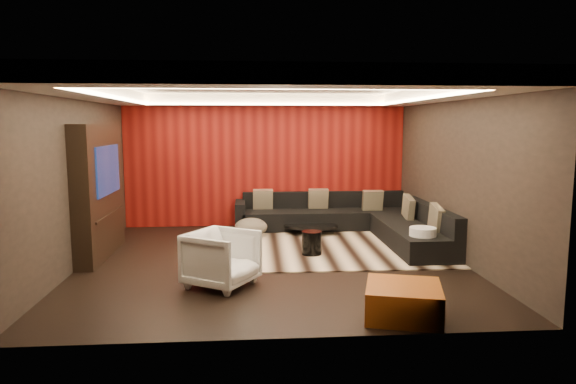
{
  "coord_description": "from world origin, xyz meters",
  "views": [
    {
      "loc": [
        -0.37,
        -8.05,
        2.2
      ],
      "look_at": [
        0.3,
        0.6,
        1.05
      ],
      "focal_mm": 32.0,
      "sensor_mm": 36.0,
      "label": 1
    }
  ],
  "objects": [
    {
      "name": "wall_left",
      "position": [
        -3.01,
        0.0,
        1.4
      ],
      "size": [
        0.02,
        6.0,
        2.8
      ],
      "primitive_type": "cube",
      "color": "black",
      "rests_on": "ground"
    },
    {
      "name": "soffit_left",
      "position": [
        -2.7,
        0.0,
        2.69
      ],
      "size": [
        0.6,
        4.8,
        0.22
      ],
      "primitive_type": "cube",
      "color": "silver",
      "rests_on": "ground"
    },
    {
      "name": "tv_surround",
      "position": [
        -2.85,
        0.6,
        1.1
      ],
      "size": [
        0.3,
        2.0,
        2.2
      ],
      "primitive_type": "cube",
      "color": "black",
      "rests_on": "ground"
    },
    {
      "name": "armchair",
      "position": [
        -0.75,
        -1.2,
        0.38
      ],
      "size": [
        1.15,
        1.14,
        0.77
      ],
      "primitive_type": "imported",
      "rotation": [
        0.0,
        0.0,
        1.01
      ],
      "color": "silver",
      "rests_on": "floor"
    },
    {
      "name": "tv_screen",
      "position": [
        -2.69,
        0.6,
        1.45
      ],
      "size": [
        0.04,
        1.3,
        0.8
      ],
      "primitive_type": "cube",
      "color": "black",
      "rests_on": "ground"
    },
    {
      "name": "white_side_table",
      "position": [
        2.44,
        -0.09,
        0.27
      ],
      "size": [
        0.44,
        0.44,
        0.54
      ],
      "primitive_type": "cylinder",
      "rotation": [
        0.0,
        0.0,
        0.02
      ],
      "color": "white",
      "rests_on": "floor"
    },
    {
      "name": "wall_right",
      "position": [
        3.01,
        0.0,
        1.4
      ],
      "size": [
        0.02,
        6.0,
        2.8
      ],
      "primitive_type": "cube",
      "color": "black",
      "rests_on": "ground"
    },
    {
      "name": "tv_shelf",
      "position": [
        -2.69,
        0.6,
        0.7
      ],
      "size": [
        0.04,
        1.6,
        0.04
      ],
      "primitive_type": "cube",
      "color": "black",
      "rests_on": "ground"
    },
    {
      "name": "cove_back",
      "position": [
        0.0,
        2.36,
        2.6
      ],
      "size": [
        4.8,
        0.08,
        0.04
      ],
      "primitive_type": "cube",
      "color": "#FFD899",
      "rests_on": "ground"
    },
    {
      "name": "rug",
      "position": [
        1.18,
        0.82,
        0.01
      ],
      "size": [
        4.04,
        3.05,
        0.02
      ],
      "primitive_type": "cube",
      "rotation": [
        0.0,
        0.0,
        -0.01
      ],
      "color": "beige",
      "rests_on": "floor"
    },
    {
      "name": "wall_back",
      "position": [
        0.0,
        3.01,
        1.4
      ],
      "size": [
        6.0,
        0.02,
        2.8
      ],
      "primitive_type": "cube",
      "color": "black",
      "rests_on": "ground"
    },
    {
      "name": "ceiling",
      "position": [
        0.0,
        0.0,
        2.81
      ],
      "size": [
        6.0,
        6.0,
        0.02
      ],
      "primitive_type": "cube",
      "color": "silver",
      "rests_on": "ground"
    },
    {
      "name": "soffit_right",
      "position": [
        2.7,
        0.0,
        2.69
      ],
      "size": [
        0.6,
        4.8,
        0.22
      ],
      "primitive_type": "cube",
      "color": "silver",
      "rests_on": "ground"
    },
    {
      "name": "soffit_front",
      "position": [
        0.0,
        -2.7,
        2.69
      ],
      "size": [
        6.0,
        0.6,
        0.22
      ],
      "primitive_type": "cube",
      "color": "silver",
      "rests_on": "ground"
    },
    {
      "name": "floor",
      "position": [
        0.0,
        0.0,
        -0.01
      ],
      "size": [
        6.0,
        6.0,
        0.02
      ],
      "primitive_type": "cube",
      "color": "black",
      "rests_on": "ground"
    },
    {
      "name": "drum_stool",
      "position": [
        0.68,
        0.34,
        0.22
      ],
      "size": [
        0.43,
        0.43,
        0.39
      ],
      "primitive_type": "cylinder",
      "rotation": [
        0.0,
        0.0,
        -0.34
      ],
      "color": "black",
      "rests_on": "rug"
    },
    {
      "name": "sectional_sofa",
      "position": [
        1.73,
        1.86,
        0.26
      ],
      "size": [
        3.65,
        3.5,
        0.75
      ],
      "color": "black",
      "rests_on": "floor"
    },
    {
      "name": "red_feature_wall",
      "position": [
        0.0,
        2.97,
        1.4
      ],
      "size": [
        5.98,
        0.05,
        2.78
      ],
      "primitive_type": "cube",
      "color": "#6B0C0A",
      "rests_on": "ground"
    },
    {
      "name": "coffee_table",
      "position": [
        0.86,
        1.96,
        0.11
      ],
      "size": [
        1.25,
        1.25,
        0.18
      ],
      "primitive_type": "cylinder",
      "rotation": [
        0.0,
        0.0,
        -0.17
      ],
      "color": "black",
      "rests_on": "rug"
    },
    {
      "name": "soffit_back",
      "position": [
        0.0,
        2.7,
        2.69
      ],
      "size": [
        6.0,
        0.6,
        0.22
      ],
      "primitive_type": "cube",
      "color": "silver",
      "rests_on": "ground"
    },
    {
      "name": "striped_pouf",
      "position": [
        -0.33,
        1.85,
        0.2
      ],
      "size": [
        0.8,
        0.8,
        0.35
      ],
      "primitive_type": "ellipsoid",
      "rotation": [
        0.0,
        0.0,
        0.3
      ],
      "color": "#B6A88D",
      "rests_on": "rug"
    },
    {
      "name": "throw_pillows",
      "position": [
        1.74,
        1.9,
        0.62
      ],
      "size": [
        3.13,
        2.79,
        0.5
      ],
      "color": "#C4B58F",
      "rests_on": "sectional_sofa"
    },
    {
      "name": "cove_front",
      "position": [
        0.0,
        -2.36,
        2.6
      ],
      "size": [
        4.8,
        0.08,
        0.04
      ],
      "primitive_type": "cube",
      "color": "#FFD899",
      "rests_on": "ground"
    },
    {
      "name": "cove_left",
      "position": [
        -2.36,
        0.0,
        2.6
      ],
      "size": [
        0.08,
        4.8,
        0.04
      ],
      "primitive_type": "cube",
      "color": "#FFD899",
      "rests_on": "ground"
    },
    {
      "name": "orange_ottoman",
      "position": [
        1.39,
        -2.5,
        0.19
      ],
      "size": [
        1.03,
        1.03,
        0.37
      ],
      "primitive_type": "cube",
      "rotation": [
        0.0,
        0.0,
        -0.27
      ],
      "color": "#8E3C12",
      "rests_on": "floor"
    },
    {
      "name": "cove_right",
      "position": [
        2.36,
        0.0,
        2.6
      ],
      "size": [
        0.08,
        4.8,
        0.04
      ],
      "primitive_type": "cube",
      "color": "#FFD899",
      "rests_on": "ground"
    }
  ]
}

